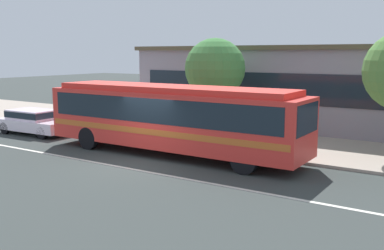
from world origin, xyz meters
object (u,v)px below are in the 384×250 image
at_px(street_tree_near_stop, 215,69).
at_px(pedestrian_waiting_near_sign, 150,115).
at_px(transit_bus, 171,115).
at_px(bus_stop_sign, 265,118).
at_px(sedan_behind_bus, 34,120).

bearing_deg(street_tree_near_stop, pedestrian_waiting_near_sign, -149.06).
xyz_separation_m(transit_bus, pedestrian_waiting_near_sign, (-3.36, 2.83, -0.57)).
bearing_deg(pedestrian_waiting_near_sign, bus_stop_sign, -9.70).
relative_size(sedan_behind_bus, pedestrian_waiting_near_sign, 2.59).
distance_m(sedan_behind_bus, pedestrian_waiting_near_sign, 6.29).
bearing_deg(transit_bus, street_tree_near_stop, 96.66).
relative_size(sedan_behind_bus, street_tree_near_stop, 0.90).
distance_m(transit_bus, bus_stop_sign, 3.86).
bearing_deg(bus_stop_sign, pedestrian_waiting_near_sign, 170.30).
bearing_deg(bus_stop_sign, transit_bus, -154.42).
bearing_deg(bus_stop_sign, sedan_behind_bus, -172.60).
bearing_deg(street_tree_near_stop, bus_stop_sign, -35.60).
distance_m(sedan_behind_bus, street_tree_near_stop, 9.96).
bearing_deg(street_tree_near_stop, transit_bus, -83.34).
bearing_deg(transit_bus, sedan_behind_bus, 179.70).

